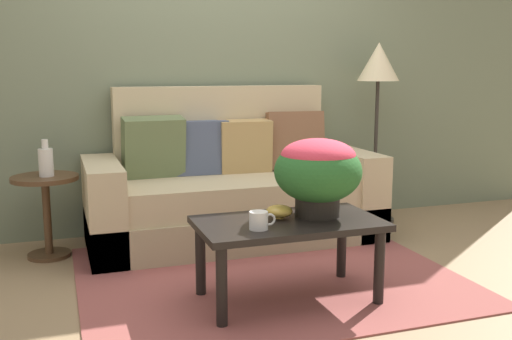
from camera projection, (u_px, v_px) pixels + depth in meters
ground_plane at (262, 272)px, 3.70m from camera, size 14.00×14.00×0.00m
wall_back at (210, 54)px, 4.61m from camera, size 6.40×0.12×2.73m
area_rug at (267, 276)px, 3.62m from camera, size 2.24×1.87×0.01m
couch at (231, 192)px, 4.36m from camera, size 2.09×0.87×1.12m
coffee_table at (288, 232)px, 3.19m from camera, size 0.99×0.55×0.45m
side_table at (46, 201)px, 3.93m from camera, size 0.44×0.44×0.56m
floor_lamp at (378, 79)px, 4.72m from camera, size 0.34×0.34×1.46m
potted_plant at (318, 170)px, 3.23m from camera, size 0.48×0.48×0.43m
coffee_mug at (259, 220)px, 2.99m from camera, size 0.14×0.10×0.09m
snack_bowl at (279, 211)px, 3.21m from camera, size 0.15×0.15×0.07m
table_vase at (46, 161)px, 3.87m from camera, size 0.09×0.09×0.24m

